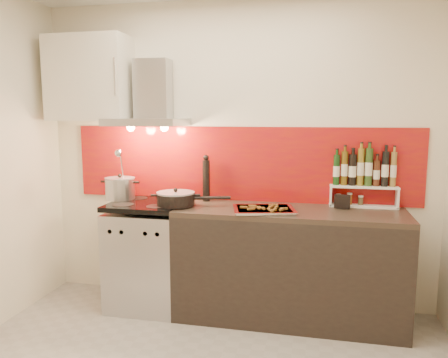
% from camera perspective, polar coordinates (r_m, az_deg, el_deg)
% --- Properties ---
extents(back_wall, '(3.40, 0.02, 2.60)m').
position_cam_1_polar(back_wall, '(3.78, 1.45, 3.21)').
color(back_wall, silver).
rests_on(back_wall, ground).
extents(backsplash, '(3.00, 0.02, 0.64)m').
position_cam_1_polar(backsplash, '(3.77, 2.15, 1.97)').
color(backsplash, maroon).
rests_on(backsplash, back_wall).
extents(range_stove, '(0.60, 0.60, 0.91)m').
position_cam_1_polar(range_stove, '(3.87, -9.88, -9.82)').
color(range_stove, '#B7B7BA').
rests_on(range_stove, ground).
extents(counter, '(1.80, 0.60, 0.90)m').
position_cam_1_polar(counter, '(3.61, 8.45, -10.97)').
color(counter, black).
rests_on(counter, ground).
extents(range_hood, '(0.62, 0.50, 0.61)m').
position_cam_1_polar(range_hood, '(3.81, -9.55, 9.80)').
color(range_hood, '#B7B7BA').
rests_on(range_hood, back_wall).
extents(upper_cabinet, '(0.70, 0.35, 0.72)m').
position_cam_1_polar(upper_cabinet, '(4.05, -17.12, 12.40)').
color(upper_cabinet, silver).
rests_on(upper_cabinet, back_wall).
extents(stock_pot, '(0.26, 0.26, 0.22)m').
position_cam_1_polar(stock_pot, '(3.92, -13.41, -1.18)').
color(stock_pot, '#B7B7BA').
rests_on(stock_pot, range_stove).
extents(saute_pan, '(0.59, 0.31, 0.14)m').
position_cam_1_polar(saute_pan, '(3.58, -6.22, -2.55)').
color(saute_pan, black).
rests_on(saute_pan, range_stove).
extents(utensil_jar, '(0.10, 0.14, 0.46)m').
position_cam_1_polar(utensil_jar, '(3.84, -13.24, -0.92)').
color(utensil_jar, silver).
rests_on(utensil_jar, range_stove).
extents(pepper_mill, '(0.06, 0.06, 0.40)m').
position_cam_1_polar(pepper_mill, '(3.76, -2.35, 0.03)').
color(pepper_mill, black).
rests_on(pepper_mill, counter).
extents(step_shelf, '(0.54, 0.15, 0.48)m').
position_cam_1_polar(step_shelf, '(3.70, 17.73, 0.03)').
color(step_shelf, white).
rests_on(step_shelf, counter).
extents(caddy_box, '(0.13, 0.07, 0.10)m').
position_cam_1_polar(caddy_box, '(3.59, 15.19, -2.85)').
color(caddy_box, black).
rests_on(caddy_box, counter).
extents(baking_tray, '(0.54, 0.46, 0.03)m').
position_cam_1_polar(baking_tray, '(3.40, 5.24, -3.94)').
color(baking_tray, silver).
rests_on(baking_tray, counter).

